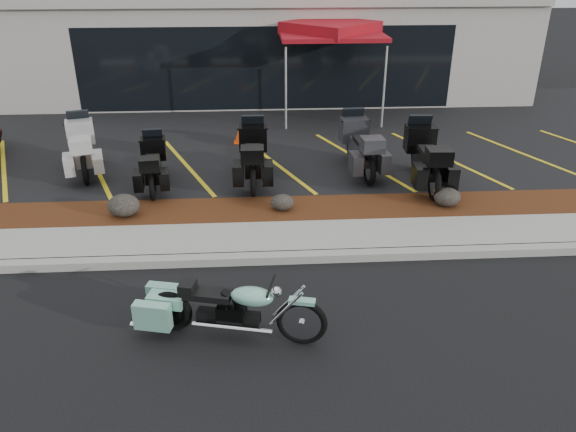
{
  "coord_description": "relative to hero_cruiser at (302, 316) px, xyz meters",
  "views": [
    {
      "loc": [
        -0.45,
        -7.68,
        5.02
      ],
      "look_at": [
        0.1,
        1.2,
        0.74
      ],
      "focal_mm": 35.0,
      "sensor_mm": 36.0,
      "label": 1
    }
  ],
  "objects": [
    {
      "name": "boulder_right",
      "position": [
        3.36,
        4.09,
        -0.12
      ],
      "size": [
        0.55,
        0.46,
        0.39
      ],
      "primitive_type": "ellipsoid",
      "color": "black",
      "rests_on": "mulch_bed"
    },
    {
      "name": "touring_black_rear",
      "position": [
        3.27,
        6.16,
        0.37
      ],
      "size": [
        1.03,
        2.42,
        1.39
      ],
      "primitive_type": null,
      "rotation": [
        0.0,
        0.0,
        1.52
      ],
      "color": "black",
      "rests_on": "upper_lot"
    },
    {
      "name": "hero_cruiser",
      "position": [
        0.0,
        0.0,
        0.0
      ],
      "size": [
        2.77,
        1.28,
        0.95
      ],
      "primitive_type": null,
      "rotation": [
        0.0,
        0.0,
        -0.23
      ],
      "color": "#7DC3A8",
      "rests_on": "ground"
    },
    {
      "name": "upper_lot",
      "position": [
        -0.13,
        9.59,
        -0.4
      ],
      "size": [
        26.0,
        9.6,
        0.15
      ],
      "primitive_type": "cube",
      "color": "black",
      "rests_on": "ground"
    },
    {
      "name": "touring_black_mid",
      "position": [
        -0.61,
        6.55,
        0.34
      ],
      "size": [
        0.9,
        2.3,
        1.33
      ],
      "primitive_type": null,
      "rotation": [
        0.0,
        0.0,
        1.56
      ],
      "color": "black",
      "rests_on": "upper_lot"
    },
    {
      "name": "sidewalk",
      "position": [
        -0.13,
        2.99,
        -0.4
      ],
      "size": [
        24.0,
        1.2,
        0.15
      ],
      "primitive_type": "cube",
      "color": "gray",
      "rests_on": "ground"
    },
    {
      "name": "mulch_bed",
      "position": [
        -0.13,
        4.19,
        -0.39
      ],
      "size": [
        24.0,
        1.2,
        0.16
      ],
      "primitive_type": "cube",
      "color": "#371B0C",
      "rests_on": "ground"
    },
    {
      "name": "boulder_mid",
      "position": [
        -0.05,
        4.11,
        -0.15
      ],
      "size": [
        0.47,
        0.39,
        0.33
      ],
      "primitive_type": "ellipsoid",
      "color": "black",
      "rests_on": "mulch_bed"
    },
    {
      "name": "popup_canopy",
      "position": [
        1.79,
        11.23,
        2.27
      ],
      "size": [
        3.77,
        3.77,
        2.86
      ],
      "rotation": [
        0.0,
        0.0,
        0.27
      ],
      "color": "silver",
      "rests_on": "upper_lot"
    },
    {
      "name": "touring_black_front",
      "position": [
        -2.91,
        6.23,
        0.25
      ],
      "size": [
        0.95,
        2.03,
        1.14
      ],
      "primitive_type": null,
      "rotation": [
        0.0,
        0.0,
        1.67
      ],
      "color": "black",
      "rests_on": "upper_lot"
    },
    {
      "name": "traffic_cone",
      "position": [
        -0.99,
        8.57,
        -0.11
      ],
      "size": [
        0.37,
        0.37,
        0.43
      ],
      "primitive_type": "cone",
      "rotation": [
        0.0,
        0.0,
        0.31
      ],
      "color": "#FB4708",
      "rests_on": "upper_lot"
    },
    {
      "name": "touring_grey",
      "position": [
        1.85,
        7.01,
        0.35
      ],
      "size": [
        1.05,
        2.37,
        1.34
      ],
      "primitive_type": null,
      "rotation": [
        0.0,
        0.0,
        1.65
      ],
      "color": "#2E2E33",
      "rests_on": "upper_lot"
    },
    {
      "name": "dealership_building",
      "position": [
        -0.13,
        15.86,
        1.53
      ],
      "size": [
        18.0,
        8.16,
        4.0
      ],
      "color": "#99968A",
      "rests_on": "ground"
    },
    {
      "name": "touring_white",
      "position": [
        -4.85,
        7.33,
        0.33
      ],
      "size": [
        1.45,
        2.4,
        1.31
      ],
      "primitive_type": null,
      "rotation": [
        0.0,
        0.0,
        1.85
      ],
      "color": "beige",
      "rests_on": "upper_lot"
    },
    {
      "name": "ground",
      "position": [
        -0.13,
        1.39,
        -0.47
      ],
      "size": [
        90.0,
        90.0,
        0.0
      ],
      "primitive_type": "plane",
      "color": "black",
      "rests_on": "ground"
    },
    {
      "name": "boulder_left",
      "position": [
        -3.21,
        4.02,
        -0.09
      ],
      "size": [
        0.64,
        0.53,
        0.45
      ],
      "primitive_type": "ellipsoid",
      "color": "black",
      "rests_on": "mulch_bed"
    },
    {
      "name": "curb",
      "position": [
        -0.13,
        2.29,
        -0.4
      ],
      "size": [
        24.0,
        0.25,
        0.15
      ],
      "primitive_type": "cube",
      "color": "gray",
      "rests_on": "ground"
    }
  ]
}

